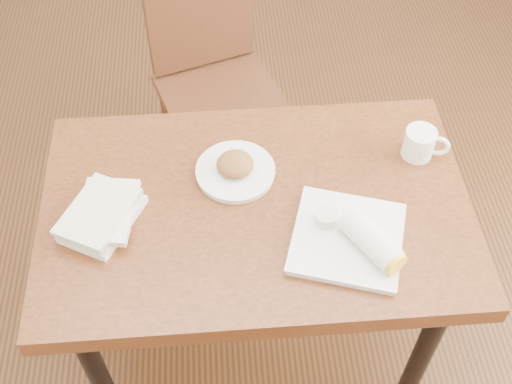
{
  "coord_description": "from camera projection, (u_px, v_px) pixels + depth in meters",
  "views": [
    {
      "loc": [
        -0.08,
        -1.06,
        2.11
      ],
      "look_at": [
        0.0,
        0.0,
        0.8
      ],
      "focal_mm": 45.0,
      "sensor_mm": 36.0,
      "label": 1
    }
  ],
  "objects": [
    {
      "name": "book_stack",
      "position": [
        103.0,
        214.0,
        1.67
      ],
      "size": [
        0.24,
        0.26,
        0.06
      ],
      "color": "white",
      "rests_on": "table"
    },
    {
      "name": "chair_far",
      "position": [
        213.0,
        69.0,
        2.38
      ],
      "size": [
        0.53,
        0.53,
        0.95
      ],
      "color": "#4F2716",
      "rests_on": "ground"
    },
    {
      "name": "table",
      "position": [
        256.0,
        224.0,
        1.8
      ],
      "size": [
        1.16,
        0.74,
        0.75
      ],
      "color": "brown",
      "rests_on": "ground"
    },
    {
      "name": "plate_burrito",
      "position": [
        355.0,
        239.0,
        1.62
      ],
      "size": [
        0.35,
        0.35,
        0.09
      ],
      "color": "white",
      "rests_on": "table"
    },
    {
      "name": "plate_scone",
      "position": [
        235.0,
        169.0,
        1.77
      ],
      "size": [
        0.22,
        0.22,
        0.07
      ],
      "color": "white",
      "rests_on": "table"
    },
    {
      "name": "coffee_mug",
      "position": [
        421.0,
        143.0,
        1.8
      ],
      "size": [
        0.13,
        0.09,
        0.09
      ],
      "color": "white",
      "rests_on": "table"
    },
    {
      "name": "ground",
      "position": [
        256.0,
        332.0,
        2.31
      ],
      "size": [
        4.0,
        5.0,
        0.01
      ],
      "primitive_type": "cube",
      "color": "#472814",
      "rests_on": "ground"
    }
  ]
}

